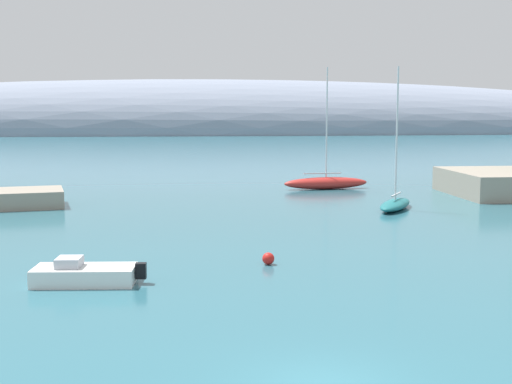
# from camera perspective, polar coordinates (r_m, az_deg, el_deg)

# --- Properties ---
(distant_ridge) EXTENTS (328.65, 50.76, 32.08)m
(distant_ridge) POSITION_cam_1_polar(r_m,az_deg,el_deg) (213.97, -4.00, 4.78)
(distant_ridge) COLOR gray
(distant_ridge) RESTS_ON ground
(sailboat_teal_near_shore) EXTENTS (4.41, 6.05, 10.19)m
(sailboat_teal_near_shore) POSITION_cam_1_polar(r_m,az_deg,el_deg) (51.62, 11.19, -0.88)
(sailboat_teal_near_shore) COLOR #1E6B70
(sailboat_teal_near_shore) RESTS_ON water
(sailboat_red_mid_mooring) EXTENTS (7.93, 2.53, 10.89)m
(sailboat_red_mid_mooring) POSITION_cam_1_polar(r_m,az_deg,el_deg) (63.95, 5.68, 0.78)
(sailboat_red_mid_mooring) COLOR red
(sailboat_red_mid_mooring) RESTS_ON water
(motorboat_white_foreground) EXTENTS (4.68, 2.19, 1.12)m
(motorboat_white_foreground) POSITION_cam_1_polar(r_m,az_deg,el_deg) (30.14, -13.69, -6.48)
(motorboat_white_foreground) COLOR white
(motorboat_white_foreground) RESTS_ON water
(mooring_buoy_red) EXTENTS (0.57, 0.57, 0.57)m
(mooring_buoy_red) POSITION_cam_1_polar(r_m,az_deg,el_deg) (32.89, 1.00, -5.40)
(mooring_buoy_red) COLOR red
(mooring_buoy_red) RESTS_ON water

